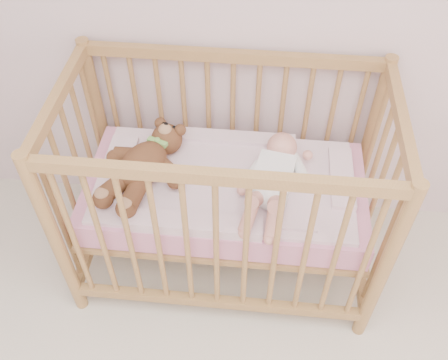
# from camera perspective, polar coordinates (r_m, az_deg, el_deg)

# --- Properties ---
(crib) EXTENTS (1.36, 0.76, 1.00)m
(crib) POSITION_cam_1_polar(r_m,az_deg,el_deg) (2.21, 0.13, -1.16)
(crib) COLOR #A87E47
(crib) RESTS_ON floor
(mattress) EXTENTS (1.22, 0.62, 0.13)m
(mattress) POSITION_cam_1_polar(r_m,az_deg,el_deg) (2.22, 0.13, -1.42)
(mattress) COLOR pink
(mattress) RESTS_ON crib
(blanket) EXTENTS (1.10, 0.58, 0.06)m
(blanket) POSITION_cam_1_polar(r_m,az_deg,el_deg) (2.16, 0.13, -0.11)
(blanket) COLOR #D190A9
(blanket) RESTS_ON mattress
(baby) EXTENTS (0.39, 0.64, 0.14)m
(baby) POSITION_cam_1_polar(r_m,az_deg,el_deg) (2.09, 5.68, 0.47)
(baby) COLOR white
(baby) RESTS_ON blanket
(teddy_bear) EXTENTS (0.56, 0.66, 0.15)m
(teddy_bear) POSITION_cam_1_polar(r_m,az_deg,el_deg) (2.14, -9.21, 1.73)
(teddy_bear) COLOR brown
(teddy_bear) RESTS_ON blanket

